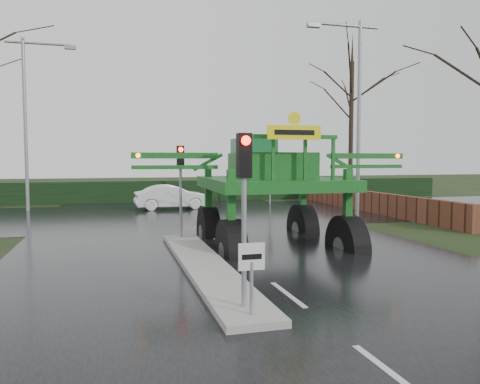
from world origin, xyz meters
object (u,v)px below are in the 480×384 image
object	(u,v)px
traffic_signal_far	(270,166)
street_light_left_far	(31,108)
traffic_signal_near	(244,182)
keep_left_sign	(252,267)
crop_sprayer	(229,170)
street_light_right	(354,101)
white_sedan	(172,209)
traffic_signal_mid	(181,171)

from	to	relation	value
traffic_signal_far	street_light_left_far	size ratio (longest dim) A/B	0.35
traffic_signal_near	keep_left_sign	bearing A→B (deg)	-90.00
traffic_signal_far	street_light_left_far	world-z (taller)	street_light_left_far
traffic_signal_far	crop_sprayer	distance (m)	16.40
keep_left_sign	street_light_right	bearing A→B (deg)	54.88
keep_left_sign	traffic_signal_far	xyz separation A→B (m)	(7.80, 21.51, 1.53)
crop_sprayer	white_sedan	size ratio (longest dim) A/B	2.28
traffic_signal_far	crop_sprayer	xyz separation A→B (m)	(-6.59, -15.02, 0.09)
traffic_signal_far	crop_sprayer	bearing A→B (deg)	66.30
traffic_signal_near	traffic_signal_mid	distance (m)	8.50
traffic_signal_near	crop_sprayer	bearing A→B (deg)	78.61
keep_left_sign	street_light_left_far	size ratio (longest dim) A/B	0.14
traffic_signal_mid	crop_sprayer	bearing A→B (deg)	-64.25
street_light_left_far	white_sedan	size ratio (longest dim) A/B	2.25
traffic_signal_far	traffic_signal_mid	bearing A→B (deg)	58.07
traffic_signal_near	traffic_signal_far	bearing A→B (deg)	69.64
traffic_signal_far	street_light_right	world-z (taller)	street_light_right
keep_left_sign	crop_sprayer	world-z (taller)	crop_sprayer
traffic_signal_near	street_light_left_far	xyz separation A→B (m)	(-6.89, 21.01, 3.40)
crop_sprayer	white_sedan	distance (m)	14.01
traffic_signal_far	white_sedan	size ratio (longest dim) A/B	0.79
traffic_signal_mid	street_light_left_far	size ratio (longest dim) A/B	0.35
keep_left_sign	traffic_signal_mid	distance (m)	9.12
street_light_left_far	crop_sprayer	world-z (taller)	street_light_left_far
traffic_signal_far	crop_sprayer	world-z (taller)	crop_sprayer
traffic_signal_mid	street_light_left_far	world-z (taller)	street_light_left_far
keep_left_sign	street_light_right	xyz separation A→B (m)	(9.49, 13.50, 4.93)
street_light_right	street_light_left_far	distance (m)	18.24
street_light_right	white_sedan	world-z (taller)	street_light_right
traffic_signal_near	traffic_signal_mid	size ratio (longest dim) A/B	1.00
traffic_signal_near	white_sedan	bearing A→B (deg)	86.90
traffic_signal_mid	traffic_signal_near	bearing A→B (deg)	-90.00
traffic_signal_near	street_light_right	bearing A→B (deg)	53.87
white_sedan	traffic_signal_near	bearing A→B (deg)	174.09
traffic_signal_mid	white_sedan	xyz separation A→B (m)	(1.07, 11.25, -2.59)
traffic_signal_mid	white_sedan	size ratio (longest dim) A/B	0.79
traffic_signal_mid	crop_sprayer	xyz separation A→B (m)	(1.21, -2.50, 0.09)
street_light_left_far	traffic_signal_near	bearing A→B (deg)	-71.83
keep_left_sign	white_sedan	size ratio (longest dim) A/B	0.30
traffic_signal_mid	crop_sprayer	world-z (taller)	crop_sprayer
traffic_signal_far	keep_left_sign	bearing A→B (deg)	70.07
traffic_signal_near	crop_sprayer	size ratio (longest dim) A/B	0.35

